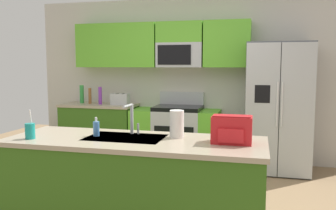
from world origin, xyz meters
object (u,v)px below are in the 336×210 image
range_oven (176,135)px  bottle_purple (100,96)px  paper_towel_roll (177,124)px  backpack (232,129)px  toaster (120,99)px  refrigerator (278,108)px  pepper_mill (90,96)px  soap_dispenser (96,128)px  bottle_green (82,94)px  drink_cup_teal (30,131)px  sink_faucet (131,116)px

range_oven → bottle_purple: bottle_purple is taller
paper_towel_roll → backpack: paper_towel_roll is taller
toaster → backpack: backpack is taller
refrigerator → pepper_mill: 2.98m
range_oven → soap_dispenser: 2.55m
bottle_purple → soap_dispenser: bottle_purple is taller
bottle_green → soap_dispenser: (1.48, -2.54, -0.08)m
refrigerator → drink_cup_teal: refrigerator is taller
refrigerator → pepper_mill: (-2.98, 0.07, 0.10)m
range_oven → refrigerator: size_ratio=0.74×
bottle_purple → range_oven: bearing=1.6°
range_oven → refrigerator: bearing=-2.7°
refrigerator → drink_cup_teal: (-2.17, -2.67, 0.04)m
range_oven → drink_cup_teal: size_ratio=5.36×
sink_faucet → backpack: bearing=-9.4°
range_oven → paper_towel_roll: (0.56, -2.38, 0.58)m
range_oven → refrigerator: (1.52, -0.07, 0.48)m
pepper_mill → refrigerator: bearing=-1.3°
sink_faucet → backpack: size_ratio=0.88×
bottle_green → sink_faucet: 2.97m
soap_dispenser → paper_towel_roll: bearing=8.9°
refrigerator → paper_towel_roll: refrigerator is taller
bottle_green → paper_towel_roll: (2.19, -2.43, -0.03)m
drink_cup_teal → backpack: drink_cup_teal is taller
sink_faucet → soap_dispenser: sink_faucet is taller
drink_cup_teal → soap_dispenser: size_ratio=1.49×
refrigerator → toaster: 2.42m
pepper_mill → drink_cup_teal: 2.86m
refrigerator → soap_dispenser: 2.94m
range_oven → toaster: 1.06m
refrigerator → bottle_purple: 2.78m
range_oven → soap_dispenser: bearing=-93.6°
toaster → soap_dispenser: bearing=-73.0°
backpack → sink_faucet: bearing=170.6°
toaster → backpack: 3.12m
toaster → pepper_mill: 0.56m
refrigerator → bottle_green: (-3.15, 0.13, 0.12)m
range_oven → soap_dispenser: range_oven is taller
pepper_mill → soap_dispenser: 2.81m
pepper_mill → bottle_green: (-0.18, 0.06, 0.02)m
paper_towel_roll → refrigerator: bearing=67.3°
soap_dispenser → drink_cup_teal: bearing=-153.0°
toaster → sink_faucet: (1.02, -2.29, 0.08)m
range_oven → toaster: bearing=-176.7°
pepper_mill → bottle_purple: size_ratio=0.91×
refrigerator → soap_dispenser: bearing=-124.7°
paper_towel_roll → backpack: (0.48, -0.12, -0.00)m
bottle_green → soap_dispenser: bearing=-59.9°
bottle_green → soap_dispenser: bottle_green is taller
bottle_purple → bottle_green: bearing=166.8°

